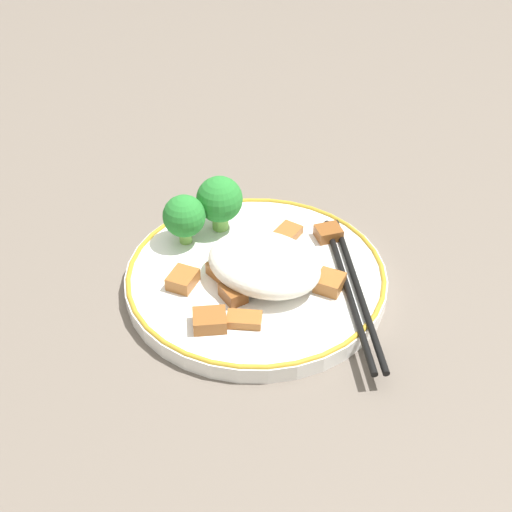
% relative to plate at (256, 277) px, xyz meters
% --- Properties ---
extents(ground_plane, '(3.00, 3.00, 0.00)m').
position_rel_plate_xyz_m(ground_plane, '(0.00, 0.00, -0.01)').
color(ground_plane, '#665B51').
extents(plate, '(0.25, 0.25, 0.02)m').
position_rel_plate_xyz_m(plate, '(0.00, 0.00, 0.00)').
color(plate, white).
rests_on(plate, ground_plane).
extents(rice_mound, '(0.11, 0.08, 0.04)m').
position_rel_plate_xyz_m(rice_mound, '(-0.01, 0.01, 0.03)').
color(rice_mound, white).
rests_on(rice_mound, plate).
extents(broccoli_back_left, '(0.05, 0.05, 0.06)m').
position_rel_plate_xyz_m(broccoli_back_left, '(0.07, -0.04, 0.04)').
color(broccoli_back_left, '#72AD4C').
rests_on(broccoli_back_left, plate).
extents(broccoli_back_center, '(0.04, 0.04, 0.05)m').
position_rel_plate_xyz_m(broccoli_back_center, '(0.08, -0.01, 0.04)').
color(broccoli_back_center, '#72AD4C').
rests_on(broccoli_back_center, plate).
extents(meat_near_front, '(0.04, 0.03, 0.01)m').
position_rel_plate_xyz_m(meat_near_front, '(-0.02, 0.06, 0.01)').
color(meat_near_front, '#995B28').
rests_on(meat_near_front, plate).
extents(meat_near_left, '(0.02, 0.04, 0.01)m').
position_rel_plate_xyz_m(meat_near_left, '(0.00, -0.06, 0.01)').
color(meat_near_left, '#995B28').
rests_on(meat_near_left, plate).
extents(meat_near_right, '(0.03, 0.03, 0.01)m').
position_rel_plate_xyz_m(meat_near_right, '(-0.00, 0.04, 0.01)').
color(meat_near_right, brown).
rests_on(meat_near_right, plate).
extents(meat_near_back, '(0.03, 0.03, 0.01)m').
position_rel_plate_xyz_m(meat_near_back, '(-0.07, -0.01, 0.01)').
color(meat_near_back, '#995B28').
rests_on(meat_near_back, plate).
extents(meat_on_rice_edge, '(0.03, 0.03, 0.01)m').
position_rel_plate_xyz_m(meat_on_rice_edge, '(-0.04, -0.08, 0.01)').
color(meat_on_rice_edge, brown).
rests_on(meat_on_rice_edge, plate).
extents(meat_mid_left, '(0.03, 0.03, 0.01)m').
position_rel_plate_xyz_m(meat_mid_left, '(0.05, 0.05, 0.01)').
color(meat_mid_left, '#995B28').
rests_on(meat_mid_left, plate).
extents(meat_mid_right, '(0.04, 0.04, 0.01)m').
position_rel_plate_xyz_m(meat_mid_right, '(0.00, 0.08, 0.01)').
color(meat_mid_right, brown).
rests_on(meat_mid_right, plate).
extents(meat_far_scatter, '(0.04, 0.03, 0.01)m').
position_rel_plate_xyz_m(meat_far_scatter, '(0.02, 0.02, 0.01)').
color(meat_far_scatter, '#995B28').
rests_on(meat_far_scatter, plate).
extents(chopsticks, '(0.13, 0.18, 0.01)m').
position_rel_plate_xyz_m(chopsticks, '(-0.09, -0.02, 0.01)').
color(chopsticks, black).
rests_on(chopsticks, plate).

